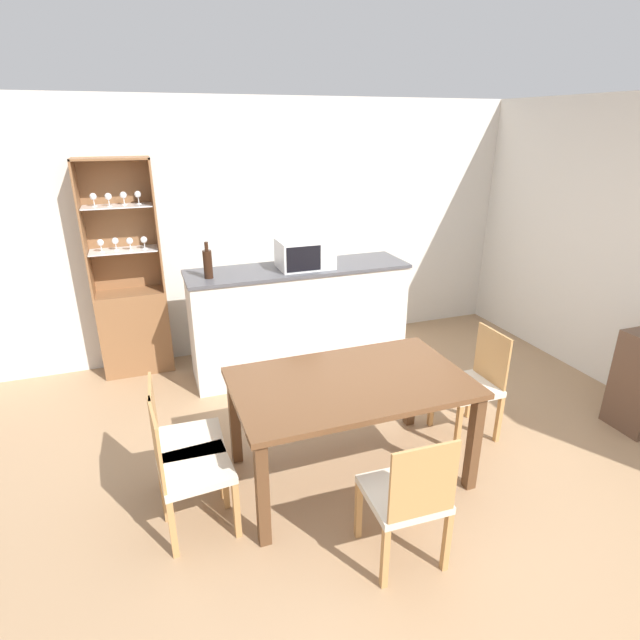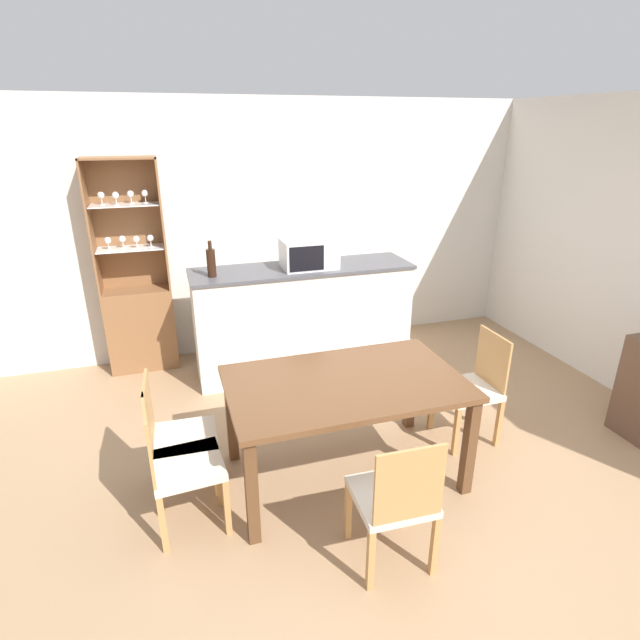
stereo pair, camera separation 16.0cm
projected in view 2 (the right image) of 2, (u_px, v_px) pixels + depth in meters
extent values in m
plane|color=#A37F5B|center=(388.00, 490.00, 3.36)|extent=(18.00, 18.00, 0.00)
cube|color=silver|center=(289.00, 228.00, 5.22)|extent=(6.80, 0.06, 2.55)
cube|color=silver|center=(303.00, 320.00, 4.87)|extent=(2.06, 0.55, 1.02)
cube|color=#4C4C51|center=(302.00, 269.00, 4.67)|extent=(2.09, 0.58, 0.03)
cube|color=brown|center=(142.00, 328.00, 4.94)|extent=(0.64, 0.32, 0.82)
cube|color=brown|center=(128.00, 223.00, 4.70)|extent=(0.64, 0.02, 1.21)
cube|color=brown|center=(91.00, 228.00, 4.48)|extent=(0.02, 0.32, 1.21)
cube|color=brown|center=(163.00, 224.00, 4.65)|extent=(0.02, 0.32, 1.21)
cube|color=brown|center=(118.00, 158.00, 4.34)|extent=(0.64, 0.32, 0.02)
cube|color=white|center=(131.00, 248.00, 4.64)|extent=(0.59, 0.28, 0.01)
cube|color=white|center=(124.00, 205.00, 4.49)|extent=(0.59, 0.28, 0.01)
cylinder|color=white|center=(109.00, 249.00, 4.57)|extent=(0.04, 0.04, 0.01)
cylinder|color=white|center=(109.00, 246.00, 4.56)|extent=(0.01, 0.01, 0.06)
sphere|color=white|center=(108.00, 240.00, 4.54)|extent=(0.06, 0.06, 0.06)
cylinder|color=white|center=(102.00, 204.00, 4.45)|extent=(0.04, 0.04, 0.01)
cylinder|color=white|center=(102.00, 201.00, 4.44)|extent=(0.01, 0.01, 0.06)
sphere|color=white|center=(101.00, 195.00, 4.42)|extent=(0.06, 0.06, 0.06)
cylinder|color=white|center=(124.00, 248.00, 4.63)|extent=(0.04, 0.04, 0.01)
cylinder|color=white|center=(123.00, 244.00, 4.62)|extent=(0.01, 0.01, 0.06)
sphere|color=white|center=(122.00, 239.00, 4.60)|extent=(0.06, 0.06, 0.06)
cylinder|color=white|center=(117.00, 205.00, 4.45)|extent=(0.04, 0.04, 0.01)
cylinder|color=white|center=(116.00, 201.00, 4.44)|extent=(0.01, 0.01, 0.06)
sphere|color=white|center=(115.00, 195.00, 4.42)|extent=(0.06, 0.06, 0.06)
cylinder|color=white|center=(137.00, 248.00, 4.62)|extent=(0.04, 0.04, 0.01)
cylinder|color=white|center=(137.00, 245.00, 4.61)|extent=(0.01, 0.01, 0.06)
sphere|color=white|center=(136.00, 239.00, 4.59)|extent=(0.06, 0.06, 0.06)
cylinder|color=white|center=(132.00, 203.00, 4.53)|extent=(0.04, 0.04, 0.01)
cylinder|color=white|center=(131.00, 200.00, 4.52)|extent=(0.01, 0.01, 0.06)
sphere|color=white|center=(130.00, 194.00, 4.50)|extent=(0.06, 0.06, 0.06)
cylinder|color=white|center=(151.00, 247.00, 4.67)|extent=(0.04, 0.04, 0.01)
cylinder|color=white|center=(151.00, 243.00, 4.66)|extent=(0.01, 0.01, 0.06)
sphere|color=white|center=(150.00, 238.00, 4.64)|extent=(0.06, 0.06, 0.06)
cylinder|color=white|center=(146.00, 202.00, 4.57)|extent=(0.04, 0.04, 0.01)
cylinder|color=white|center=(145.00, 199.00, 4.56)|extent=(0.01, 0.01, 0.06)
sphere|color=white|center=(145.00, 193.00, 4.54)|extent=(0.06, 0.06, 0.06)
cube|color=brown|center=(345.00, 383.00, 3.26)|extent=(1.54, 0.94, 0.04)
cube|color=brown|center=(252.00, 492.00, 2.83)|extent=(0.07, 0.07, 0.70)
cube|color=brown|center=(469.00, 447.00, 3.23)|extent=(0.07, 0.07, 0.70)
cube|color=brown|center=(231.00, 417.00, 3.56)|extent=(0.07, 0.07, 0.70)
cube|color=brown|center=(411.00, 387.00, 3.95)|extent=(0.07, 0.07, 0.70)
cube|color=beige|center=(392.00, 496.00, 2.71)|extent=(0.42, 0.42, 0.05)
cube|color=#B7844C|center=(410.00, 485.00, 2.45)|extent=(0.37, 0.03, 0.42)
cube|color=#B7844C|center=(348.00, 511.00, 2.91)|extent=(0.04, 0.04, 0.39)
cube|color=#B7844C|center=(406.00, 499.00, 3.00)|extent=(0.04, 0.04, 0.39)
cube|color=#B7844C|center=(371.00, 560.00, 2.58)|extent=(0.04, 0.04, 0.39)
cube|color=#B7844C|center=(435.00, 545.00, 2.67)|extent=(0.04, 0.04, 0.39)
cube|color=beige|center=(187.00, 465.00, 2.95)|extent=(0.44, 0.44, 0.05)
cube|color=#B7844C|center=(148.00, 440.00, 2.80)|extent=(0.05, 0.37, 0.42)
cube|color=#B7844C|center=(215.00, 470.00, 3.25)|extent=(0.04, 0.04, 0.39)
cube|color=#B7844C|center=(227.00, 507.00, 2.94)|extent=(0.04, 0.04, 0.39)
cube|color=#B7844C|center=(157.00, 484.00, 3.13)|extent=(0.04, 0.04, 0.39)
cube|color=#B7844C|center=(163.00, 524.00, 2.81)|extent=(0.04, 0.04, 0.39)
cube|color=beige|center=(467.00, 390.00, 3.78)|extent=(0.41, 0.41, 0.05)
cube|color=#B7844C|center=(493.00, 359.00, 3.75)|extent=(0.02, 0.37, 0.42)
cube|color=#B7844C|center=(456.00, 432.00, 3.65)|extent=(0.04, 0.04, 0.39)
cube|color=#B7844C|center=(431.00, 407.00, 3.98)|extent=(0.04, 0.04, 0.39)
cube|color=#B7844C|center=(499.00, 423.00, 3.75)|extent=(0.04, 0.04, 0.39)
cube|color=#B7844C|center=(471.00, 400.00, 4.08)|extent=(0.04, 0.04, 0.39)
cube|color=beige|center=(185.00, 439.00, 3.20)|extent=(0.42, 0.42, 0.05)
cube|color=#B7844C|center=(148.00, 412.00, 3.07)|extent=(0.03, 0.37, 0.42)
cube|color=#B7844C|center=(214.00, 446.00, 3.49)|extent=(0.04, 0.04, 0.39)
cube|color=#B7844C|center=(218.00, 479.00, 3.16)|extent=(0.04, 0.04, 0.39)
cube|color=#B7844C|center=(160.00, 454.00, 3.40)|extent=(0.04, 0.04, 0.39)
cube|color=#B7844C|center=(158.00, 490.00, 3.07)|extent=(0.04, 0.04, 0.39)
cube|color=silver|center=(309.00, 254.00, 4.61)|extent=(0.50, 0.35, 0.26)
cube|color=black|center=(307.00, 259.00, 4.43)|extent=(0.32, 0.01, 0.22)
cylinder|color=black|center=(211.00, 263.00, 4.33)|extent=(0.08, 0.08, 0.24)
cylinder|color=black|center=(210.00, 245.00, 4.27)|extent=(0.03, 0.03, 0.07)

